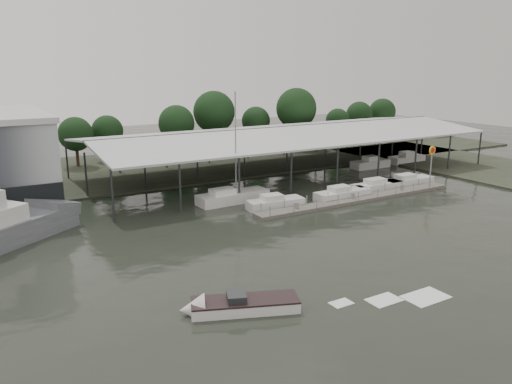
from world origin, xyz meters
TOP-DOWN VIEW (x-y plane):
  - ground at (0.00, 0.00)m, footprint 200.00×200.00m
  - land_strip_far at (0.00, 42.00)m, footprint 140.00×30.00m
  - land_strip_east at (45.00, 10.00)m, footprint 20.00×60.00m
  - covered_boat_shed at (17.00, 28.00)m, footprint 58.24×24.00m
  - floating_dock at (15.00, 10.00)m, footprint 28.00×2.00m
  - shell_fuel_sign at (27.00, 9.99)m, footprint 1.10×0.18m
  - distant_commercial_buildings at (59.03, 44.69)m, footprint 22.00×8.00m
  - white_sailboat at (1.86, 17.13)m, footprint 8.71×2.93m
  - speedboat_underway at (-10.58, -6.47)m, footprint 17.77×8.41m
  - moored_cruiser_0 at (4.77, 12.46)m, footprint 6.66×2.88m
  - moored_cruiser_1 at (13.81, 11.71)m, footprint 7.23×2.25m
  - moored_cruiser_2 at (20.32, 12.51)m, footprint 7.47×2.49m
  - moored_cruiser_3 at (25.60, 12.43)m, footprint 7.62×2.29m
  - horizon_tree_line at (23.76, 47.48)m, footprint 70.06×11.08m

SIDE VIEW (x-z plane):
  - ground at x=0.00m, z-range 0.00..0.00m
  - land_strip_far at x=0.00m, z-range -0.05..0.25m
  - land_strip_east at x=45.00m, z-range -0.05..0.25m
  - floating_dock at x=15.00m, z-range -0.50..0.90m
  - speedboat_underway at x=-10.58m, z-range -0.61..1.39m
  - moored_cruiser_1 at x=13.81m, z-range -0.24..1.46m
  - moored_cruiser_0 at x=4.77m, z-range -0.24..1.46m
  - moored_cruiser_2 at x=20.32m, z-range -0.24..1.46m
  - moored_cruiser_3 at x=25.60m, z-range -0.24..1.46m
  - white_sailboat at x=1.86m, z-range -5.77..7.08m
  - distant_commercial_buildings at x=59.03m, z-range -0.16..3.84m
  - shell_fuel_sign at x=27.00m, z-range 1.15..6.70m
  - covered_boat_shed at x=17.00m, z-range 2.65..9.61m
  - horizon_tree_line at x=23.76m, z-range 0.63..12.12m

